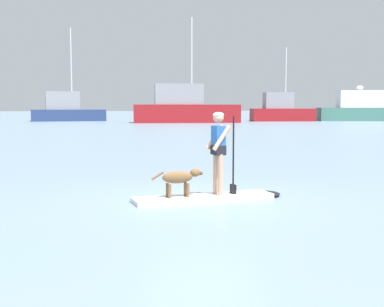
# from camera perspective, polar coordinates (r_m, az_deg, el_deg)

# --- Properties ---
(ground_plane) EXTENTS (400.00, 400.00, 0.00)m
(ground_plane) POSITION_cam_1_polar(r_m,az_deg,el_deg) (10.72, 1.32, -5.28)
(ground_plane) COLOR gray
(paddleboard) EXTENTS (3.33, 0.94, 0.10)m
(paddleboard) POSITION_cam_1_polar(r_m,az_deg,el_deg) (10.79, 2.44, -4.94)
(paddleboard) COLOR silver
(paddleboard) RESTS_ON ground_plane
(person_paddler) EXTENTS (0.63, 0.51, 1.75)m
(person_paddler) POSITION_cam_1_polar(r_m,az_deg,el_deg) (10.70, 3.06, 0.74)
(person_paddler) COLOR tan
(person_paddler) RESTS_ON paddleboard
(dog) EXTENTS (1.12, 0.28, 0.59)m
(dog) POSITION_cam_1_polar(r_m,az_deg,el_deg) (10.47, -1.38, -2.77)
(dog) COLOR brown
(dog) RESTS_ON paddleboard
(moored_boat_outer) EXTENTS (9.81, 3.81, 12.33)m
(moored_boat_outer) POSITION_cam_1_polar(r_m,az_deg,el_deg) (69.79, -13.98, 4.79)
(moored_boat_outer) COLOR navy
(moored_boat_outer) RESTS_ON ground_plane
(moored_boat_far_port) EXTENTS (13.04, 5.01, 12.52)m
(moored_boat_far_port) POSITION_cam_1_polar(r_m,az_deg,el_deg) (60.98, -0.86, 5.14)
(moored_boat_far_port) COLOR maroon
(moored_boat_far_port) RESTS_ON ground_plane
(moored_boat_far_starboard) EXTENTS (8.67, 4.70, 9.68)m
(moored_boat_far_starboard) POSITION_cam_1_polar(r_m,az_deg,el_deg) (68.34, 10.01, 4.82)
(moored_boat_far_starboard) COLOR maroon
(moored_boat_far_starboard) RESTS_ON ground_plane
(moored_boat_port) EXTENTS (13.09, 6.07, 4.75)m
(moored_boat_port) POSITION_cam_1_polar(r_m,az_deg,el_deg) (72.42, 18.79, 4.72)
(moored_boat_port) COLOR #3F7266
(moored_boat_port) RESTS_ON ground_plane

